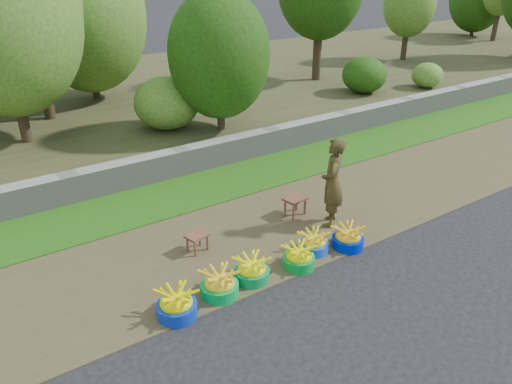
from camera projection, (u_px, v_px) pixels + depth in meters
ground_plane at (311, 271)px, 7.13m from camera, size 120.00×120.00×0.00m
dirt_shoulder at (261, 233)px, 8.06m from camera, size 80.00×2.50×0.02m
grass_verge at (202, 188)px, 9.54m from camera, size 80.00×1.50×0.04m
retaining_wall at (182, 162)px, 10.06m from camera, size 80.00×0.35×0.55m
earth_bank at (102, 106)px, 13.73m from camera, size 80.00×10.00×0.50m
vegetation at (35, 30)px, 10.35m from camera, size 37.62×7.44×4.32m
basin_a at (177, 305)px, 6.19m from camera, size 0.51×0.51×0.38m
basin_b at (220, 285)px, 6.56m from camera, size 0.51×0.51×0.38m
basin_c at (252, 270)px, 6.86m from camera, size 0.49×0.49×0.37m
basin_d at (299, 257)px, 7.16m from camera, size 0.47×0.47×0.35m
basin_e at (314, 243)px, 7.51m from camera, size 0.46×0.46×0.34m
basin_f at (348, 238)px, 7.63m from camera, size 0.49×0.49×0.36m
stool_left at (197, 238)px, 7.47m from camera, size 0.37×0.31×0.29m
stool_right at (295, 201)px, 8.48m from camera, size 0.41×0.34×0.33m
vendor_woman at (332, 182)px, 7.99m from camera, size 0.65×0.64×1.51m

